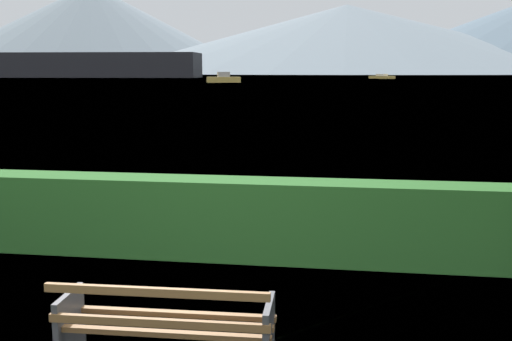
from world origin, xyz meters
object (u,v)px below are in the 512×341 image
Objects in this scene: fishing_boat_near at (382,77)px; sailboat_mid at (224,79)px; park_bench at (166,329)px; cargo_ship_large at (12,56)px.

fishing_boat_near is 1.18× the size of sailboat_mid.
park_bench is 180.45m from fishing_boat_near.
cargo_ship_large reaches higher than fishing_boat_near.
park_bench is 0.02× the size of cargo_ship_large.
cargo_ship_large reaches higher than park_bench.
cargo_ship_large is 16.33× the size of sailboat_mid.
park_bench is at bearing -59.21° from cargo_ship_large.
sailboat_mid is at bearing -118.69° from fishing_boat_near.
cargo_ship_large is 119.33m from sailboat_mid.
sailboat_mid reaches higher than park_bench.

